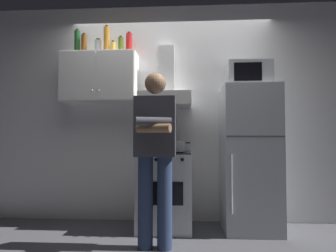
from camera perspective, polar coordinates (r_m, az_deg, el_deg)
name	(u,v)px	position (r m, az deg, el deg)	size (l,w,h in m)	color
ground_plane	(168,236)	(3.22, 0.00, -20.91)	(7.00, 7.00, 0.00)	#4C4C51
back_wall_tiled	(171,112)	(3.66, 0.57, 2.75)	(4.80, 0.10, 2.70)	white
upper_cabinet	(100,78)	(3.65, -13.27, 9.19)	(0.90, 0.37, 0.60)	white
stove_oven	(165,190)	(3.36, -0.61, -12.51)	(0.60, 0.62, 0.87)	silver
range_hood	(166,90)	(3.48, -0.45, 7.13)	(0.60, 0.44, 0.75)	white
refrigerator	(249,158)	(3.38, 15.77, -6.08)	(0.60, 0.62, 1.60)	silver
microwave	(248,75)	(3.46, 15.53, 9.65)	(0.48, 0.37, 0.28)	#B7BABF
person_standing	(155,151)	(2.71, -2.58, -4.98)	(0.38, 0.33, 1.64)	navy
cooking_pot	(176,146)	(3.18, 1.59, -4.04)	(0.31, 0.21, 0.11)	#B7BABF
bottle_wine_green	(77,42)	(3.86, -17.48, 15.49)	(0.07, 0.07, 0.31)	#19471E
bottle_spice_jar	(113,47)	(3.67, -10.81, 15.01)	(0.06, 0.06, 0.15)	gold
bottle_beer_brown	(84,44)	(3.79, -16.26, 15.30)	(0.07, 0.07, 0.25)	brown
bottle_liquor_amber	(107,40)	(3.71, -12.05, 16.33)	(0.07, 0.07, 0.34)	#B7721E
bottle_olive_oil	(121,45)	(3.70, -9.32, 15.43)	(0.06, 0.06, 0.22)	#4C6B19
bottle_canister_steel	(98,47)	(3.74, -13.65, 14.99)	(0.09, 0.09, 0.18)	#B2B5BA
bottle_soda_red	(129,44)	(3.72, -7.70, 15.81)	(0.08, 0.08, 0.28)	red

